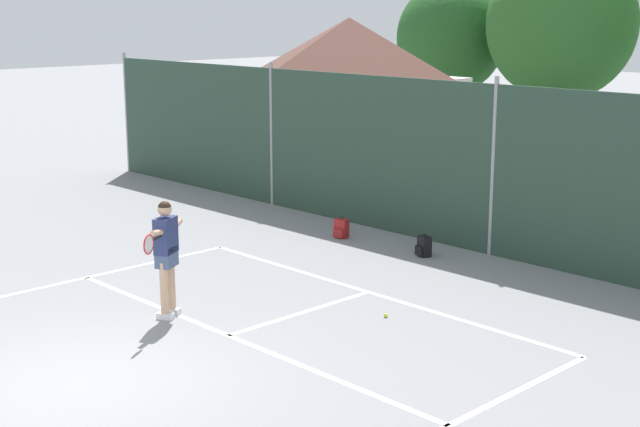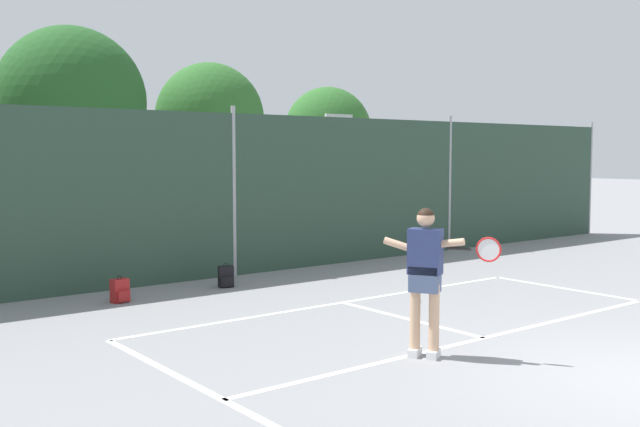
# 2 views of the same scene
# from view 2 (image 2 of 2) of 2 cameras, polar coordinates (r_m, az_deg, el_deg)

# --- Properties ---
(court_markings) EXTENTS (8.30, 11.10, 0.01)m
(court_markings) POSITION_cam_2_polar(r_m,az_deg,el_deg) (9.37, 21.48, -11.20)
(court_markings) COLOR white
(court_markings) RESTS_ON ground
(chainlink_fence) EXTENTS (26.09, 0.09, 3.48)m
(chainlink_fence) POSITION_cam_2_polar(r_m,az_deg,el_deg) (15.09, -6.73, 1.45)
(chainlink_fence) COLOR #284233
(chainlink_fence) RESTS_ON ground
(basketball_hoop) EXTENTS (0.90, 0.67, 3.55)m
(basketball_hoop) POSITION_cam_2_polar(r_m,az_deg,el_deg) (19.43, 1.41, 4.09)
(basketball_hoop) COLOR #284CB2
(basketball_hoop) RESTS_ON ground
(treeline_backdrop) EXTENTS (25.83, 4.48, 6.74)m
(treeline_backdrop) POSITION_cam_2_polar(r_m,az_deg,el_deg) (25.69, -20.88, 7.66)
(treeline_backdrop) COLOR brown
(treeline_backdrop) RESTS_ON ground
(tennis_player) EXTENTS (0.84, 1.23, 1.85)m
(tennis_player) POSITION_cam_2_polar(r_m,az_deg,el_deg) (9.10, 8.27, -4.25)
(tennis_player) COLOR silver
(tennis_player) RESTS_ON ground
(tennis_ball) EXTENTS (0.07, 0.07, 0.07)m
(tennis_ball) POSITION_cam_2_polar(r_m,az_deg,el_deg) (12.64, 7.70, -6.68)
(tennis_ball) COLOR #CCE033
(tennis_ball) RESTS_ON ground
(backpack_red) EXTENTS (0.31, 0.28, 0.46)m
(backpack_red) POSITION_cam_2_polar(r_m,az_deg,el_deg) (12.90, -15.30, -5.85)
(backpack_red) COLOR maroon
(backpack_red) RESTS_ON ground
(backpack_black) EXTENTS (0.33, 0.31, 0.46)m
(backpack_black) POSITION_cam_2_polar(r_m,az_deg,el_deg) (13.96, -7.34, -4.93)
(backpack_black) COLOR black
(backpack_black) RESTS_ON ground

